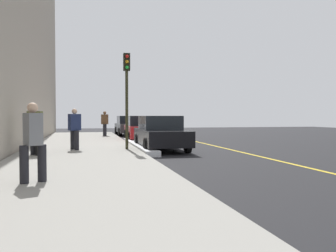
# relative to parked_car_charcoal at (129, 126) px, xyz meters

# --- Properties ---
(ground_plane) EXTENTS (56.00, 56.00, 0.00)m
(ground_plane) POSITION_rel_parked_car_charcoal_xyz_m (11.37, -0.15, -0.76)
(ground_plane) COLOR black
(sidewalk) EXTENTS (28.00, 4.60, 0.15)m
(sidewalk) POSITION_rel_parked_car_charcoal_xyz_m (11.37, -3.45, -0.68)
(sidewalk) COLOR gray
(sidewalk) RESTS_ON ground
(lane_stripe_centre) EXTENTS (28.00, 0.14, 0.01)m
(lane_stripe_centre) POSITION_rel_parked_car_charcoal_xyz_m (11.37, 3.05, -0.75)
(lane_stripe_centre) COLOR gold
(lane_stripe_centre) RESTS_ON ground
(snow_bank_curb) EXTENTS (7.96, 0.56, 0.22)m
(snow_bank_curb) POSITION_rel_parked_car_charcoal_xyz_m (11.17, -0.85, -0.65)
(snow_bank_curb) COLOR white
(snow_bank_curb) RESTS_ON ground
(parked_car_charcoal) EXTENTS (4.47, 1.95, 1.51)m
(parked_car_charcoal) POSITION_rel_parked_car_charcoal_xyz_m (0.00, 0.00, 0.00)
(parked_car_charcoal) COLOR black
(parked_car_charcoal) RESTS_ON ground
(parked_car_red) EXTENTS (4.70, 2.01, 1.51)m
(parked_car_red) POSITION_rel_parked_car_charcoal_xyz_m (6.56, 0.03, 0.00)
(parked_car_red) COLOR black
(parked_car_red) RESTS_ON ground
(parked_car_black) EXTENTS (4.82, 1.95, 1.51)m
(parked_car_black) POSITION_rel_parked_car_charcoal_xyz_m (12.34, -0.03, 0.00)
(parked_car_black) COLOR black
(parked_car_black) RESTS_ON ground
(pedestrian_grey_coat) EXTENTS (0.52, 0.50, 1.63)m
(pedestrian_grey_coat) POSITION_rel_parked_car_charcoal_xyz_m (20.21, -4.29, 0.26)
(pedestrian_grey_coat) COLOR black
(pedestrian_grey_coat) RESTS_ON sidewalk
(pedestrian_brown_coat) EXTENTS (0.55, 0.51, 1.68)m
(pedestrian_brown_coat) POSITION_rel_parked_car_charcoal_xyz_m (2.98, -1.99, 0.29)
(pedestrian_brown_coat) COLOR black
(pedestrian_brown_coat) RESTS_ON sidewalk
(pedestrian_navy_coat) EXTENTS (0.50, 0.52, 1.65)m
(pedestrian_navy_coat) POSITION_rel_parked_car_charcoal_xyz_m (13.03, -3.69, 0.27)
(pedestrian_navy_coat) COLOR black
(pedestrian_navy_coat) RESTS_ON sidewalk
(pedestrian_olive_coat) EXTENTS (0.57, 0.53, 1.75)m
(pedestrian_olive_coat) POSITION_rel_parked_car_charcoal_xyz_m (14.49, -5.00, 0.33)
(pedestrian_olive_coat) COLOR black
(pedestrian_olive_coat) RESTS_ON sidewalk
(traffic_light_pole) EXTENTS (0.35, 0.26, 3.90)m
(traffic_light_pole) POSITION_rel_parked_car_charcoal_xyz_m (13.25, -1.61, 2.06)
(traffic_light_pole) COLOR #2D2D19
(traffic_light_pole) RESTS_ON sidewalk
(rolling_suitcase) EXTENTS (0.34, 0.22, 0.87)m
(rolling_suitcase) POSITION_rel_parked_car_charcoal_xyz_m (14.90, -4.81, -0.35)
(rolling_suitcase) COLOR black
(rolling_suitcase) RESTS_ON sidewalk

